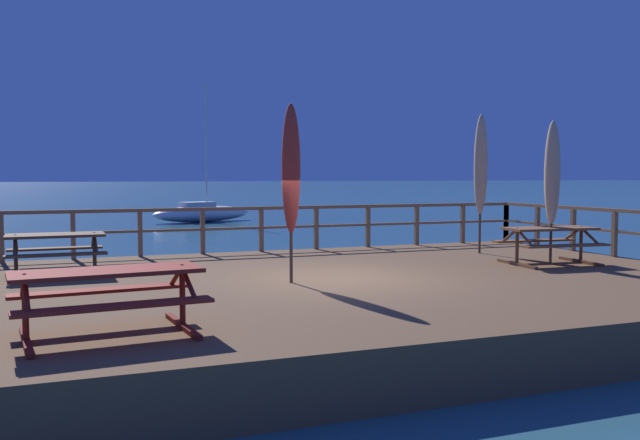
# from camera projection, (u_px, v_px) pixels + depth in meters

# --- Properties ---
(ground_plane) EXTENTS (600.00, 600.00, 0.00)m
(ground_plane) POSITION_uv_depth(u_px,v_px,m) (334.00, 319.00, 12.22)
(ground_plane) COLOR #2D5B6B
(wooden_deck) EXTENTS (14.55, 9.52, 0.75)m
(wooden_deck) POSITION_uv_depth(u_px,v_px,m) (335.00, 299.00, 12.19)
(wooden_deck) COLOR brown
(wooden_deck) RESTS_ON ground
(railing_waterside_far) EXTENTS (14.35, 0.10, 1.09)m
(railing_waterside_far) POSITION_uv_depth(u_px,v_px,m) (261.00, 221.00, 16.41)
(railing_waterside_far) COLOR brown
(railing_waterside_far) RESTS_ON wooden_deck
(railing_side_right) EXTENTS (0.10, 9.32, 1.09)m
(railing_side_right) POSITION_uv_depth(u_px,v_px,m) (638.00, 227.00, 14.72)
(railing_side_right) COLOR brown
(railing_side_right) RESTS_ON wooden_deck
(picnic_table_back_left) EXTENTS (2.01, 1.57, 0.78)m
(picnic_table_back_left) POSITION_uv_depth(u_px,v_px,m) (550.00, 237.00, 14.07)
(picnic_table_back_left) COLOR brown
(picnic_table_back_left) RESTS_ON wooden_deck
(picnic_table_mid_centre) EXTENTS (1.73, 1.43, 0.78)m
(picnic_table_mid_centre) POSITION_uv_depth(u_px,v_px,m) (56.00, 246.00, 12.47)
(picnic_table_mid_centre) COLOR brown
(picnic_table_mid_centre) RESTS_ON wooden_deck
(picnic_table_mid_left) EXTENTS (2.20, 1.58, 0.78)m
(picnic_table_mid_left) POSITION_uv_depth(u_px,v_px,m) (107.00, 287.00, 7.73)
(picnic_table_mid_left) COLOR maroon
(picnic_table_mid_left) RESTS_ON wooden_deck
(patio_umbrella_tall_mid_left) EXTENTS (0.32, 0.32, 2.96)m
(patio_umbrella_tall_mid_left) POSITION_uv_depth(u_px,v_px,m) (552.00, 173.00, 13.93)
(patio_umbrella_tall_mid_left) COLOR #4C3828
(patio_umbrella_tall_mid_left) RESTS_ON wooden_deck
(patio_umbrella_short_mid) EXTENTS (0.32, 0.32, 3.05)m
(patio_umbrella_short_mid) POSITION_uv_depth(u_px,v_px,m) (291.00, 169.00, 11.53)
(patio_umbrella_short_mid) COLOR #4C3828
(patio_umbrella_short_mid) RESTS_ON wooden_deck
(patio_umbrella_tall_back_left) EXTENTS (0.32, 0.32, 3.27)m
(patio_umbrella_tall_back_left) POSITION_uv_depth(u_px,v_px,m) (481.00, 165.00, 15.95)
(patio_umbrella_tall_back_left) COLOR #4C3828
(patio_umbrella_tall_back_left) RESTS_ON wooden_deck
(sailboat_distant) EXTENTS (6.23, 3.41, 7.72)m
(sailboat_distant) POSITION_uv_depth(u_px,v_px,m) (202.00, 213.00, 38.05)
(sailboat_distant) COLOR silver
(sailboat_distant) RESTS_ON ground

